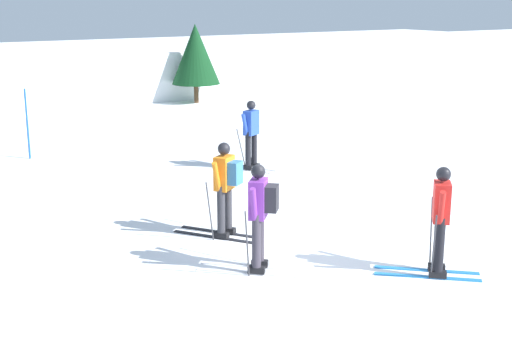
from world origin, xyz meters
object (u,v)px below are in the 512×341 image
object	(u,v)px
skier_orange	(225,185)
skier_red	(440,218)
skier_purple	(260,212)
trail_marker_pole	(27,124)
conifer_far_left	(196,54)
skier_blue	(251,133)

from	to	relation	value
skier_orange	skier_red	xyz separation A→B (m)	(1.85, -3.27, -0.04)
skier_purple	skier_red	distance (m)	2.73
trail_marker_pole	skier_red	bearing A→B (deg)	-74.57
skier_red	conifer_far_left	size ratio (longest dim) A/B	0.55
skier_orange	conifer_far_left	xyz separation A→B (m)	(7.08, 14.66, 0.99)
skier_blue	trail_marker_pole	distance (m)	5.97
skier_blue	conifer_far_left	size ratio (longest dim) A/B	0.55
trail_marker_pole	skier_purple	bearing A→B (deg)	-84.55
skier_red	skier_orange	bearing A→B (deg)	119.49
skier_orange	skier_blue	bearing A→B (deg)	52.98
skier_red	trail_marker_pole	size ratio (longest dim) A/B	0.92
trail_marker_pole	conifer_far_left	xyz separation A→B (m)	(8.38, 6.53, 1.02)
skier_orange	skier_red	size ratio (longest dim) A/B	1.00
skier_orange	conifer_far_left	size ratio (longest dim) A/B	0.55
skier_blue	trail_marker_pole	world-z (taller)	trail_marker_pole
skier_red	trail_marker_pole	xyz separation A→B (m)	(-3.14, 11.40, 0.01)
skier_orange	skier_red	bearing A→B (deg)	-60.51
skier_blue	trail_marker_pole	xyz separation A→B (m)	(-4.33, 4.11, 0.01)
skier_purple	conifer_far_left	world-z (taller)	conifer_far_left
skier_red	conifer_far_left	distance (m)	18.70
skier_red	conifer_far_left	bearing A→B (deg)	73.73
skier_blue	skier_purple	world-z (taller)	same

